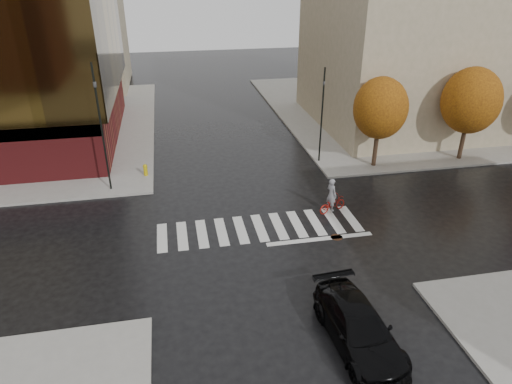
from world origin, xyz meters
TOP-DOWN VIEW (x-y plane):
  - ground at (0.00, 0.00)m, footprint 120.00×120.00m
  - sidewalk_ne at (21.00, 21.00)m, footprint 30.00×30.00m
  - crosswalk at (0.00, 0.50)m, footprint 12.00×3.00m
  - building_ne_tan at (17.00, 17.00)m, footprint 16.00×16.00m
  - tree_ne_a at (10.00, 7.40)m, footprint 3.80×3.80m
  - tree_ne_b at (17.00, 7.40)m, footprint 4.20×4.20m
  - sedan at (2.03, -8.87)m, footprint 2.57×5.58m
  - cyclist at (4.65, 1.54)m, footprint 2.04×1.34m
  - traffic_light_nw at (-8.73, 7.04)m, footprint 0.23×0.19m
  - traffic_light_ne at (6.30, 9.00)m, footprint 0.18×0.20m
  - fire_hydrant at (-6.50, 8.78)m, footprint 0.30×0.30m
  - manhole at (3.96, -1.31)m, footprint 0.89×0.89m

SIDE VIEW (x-z plane):
  - ground at x=0.00m, z-range 0.00..0.00m
  - crosswalk at x=0.00m, z-range 0.00..0.01m
  - manhole at x=3.96m, z-range 0.00..0.01m
  - sidewalk_ne at x=21.00m, z-range 0.00..0.15m
  - fire_hydrant at x=-6.50m, z-range 0.19..1.03m
  - cyclist at x=4.65m, z-range -0.35..1.84m
  - sedan at x=2.03m, z-range 0.00..1.58m
  - traffic_light_ne at x=6.30m, z-range 0.60..7.55m
  - tree_ne_a at x=10.00m, z-range 1.20..7.71m
  - tree_ne_b at x=17.00m, z-range 1.17..8.07m
  - traffic_light_nw at x=-8.73m, z-range 0.84..9.07m
  - building_ne_tan at x=17.00m, z-range 0.15..18.15m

